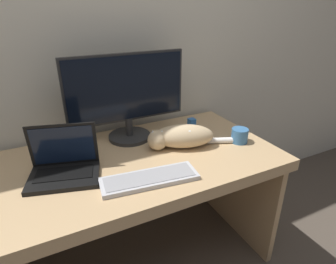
{
  "coord_description": "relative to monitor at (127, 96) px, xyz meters",
  "views": [
    {
      "loc": [
        -0.42,
        -0.77,
        1.39
      ],
      "look_at": [
        0.13,
        0.34,
        0.83
      ],
      "focal_mm": 30.0,
      "sensor_mm": 36.0,
      "label": 1
    }
  ],
  "objects": [
    {
      "name": "external_keyboard",
      "position": [
        -0.07,
        -0.44,
        -0.23
      ],
      "size": [
        0.43,
        0.18,
        0.02
      ],
      "rotation": [
        0.0,
        0.0,
        -0.12
      ],
      "color": "#BCBCC1",
      "rests_on": "desk"
    },
    {
      "name": "monitor",
      "position": [
        0.0,
        0.0,
        0.0
      ],
      "size": [
        0.65,
        0.23,
        0.47
      ],
      "color": "#282828",
      "rests_on": "desk"
    },
    {
      "name": "wall_back",
      "position": [
        -0.02,
        0.21,
        0.35
      ],
      "size": [
        6.4,
        0.06,
        2.6
      ],
      "color": "beige",
      "rests_on": "ground_plane"
    },
    {
      "name": "small_toy",
      "position": [
        0.41,
        0.0,
        -0.22
      ],
      "size": [
        0.04,
        0.04,
        0.04
      ],
      "color": "#2D6BB7",
      "rests_on": "desk"
    },
    {
      "name": "laptop",
      "position": [
        -0.38,
        -0.24,
        -0.2
      ],
      "size": [
        0.34,
        0.28,
        0.22
      ],
      "rotation": [
        0.0,
        0.0,
        -0.27
      ],
      "color": "black",
      "rests_on": "desk"
    },
    {
      "name": "cat",
      "position": [
        0.21,
        -0.23,
        -0.18
      ],
      "size": [
        0.52,
        0.25,
        0.12
      ],
      "rotation": [
        0.0,
        0.0,
        -0.38
      ],
      "color": "#D1B284",
      "rests_on": "desk"
    },
    {
      "name": "coffee_mug",
      "position": [
        0.52,
        -0.32,
        -0.21
      ],
      "size": [
        0.09,
        0.09,
        0.08
      ],
      "color": "teal",
      "rests_on": "desk"
    },
    {
      "name": "desk",
      "position": [
        -0.02,
        -0.23,
        -0.4
      ],
      "size": [
        1.37,
        0.76,
        0.7
      ],
      "color": "tan",
      "rests_on": "ground_plane"
    }
  ]
}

